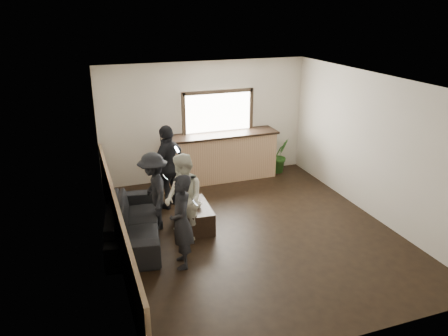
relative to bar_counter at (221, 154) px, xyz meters
name	(u,v)px	position (x,y,z in m)	size (l,w,h in m)	color
ground	(254,231)	(-0.30, -2.70, -0.64)	(5.00, 6.00, 0.01)	black
room_shell	(216,162)	(-1.04, -2.70, 0.83)	(5.01, 6.01, 2.80)	silver
bar_counter	(221,154)	(0.00, 0.00, 0.00)	(2.70, 0.68, 2.13)	tan
sofa	(133,222)	(-2.45, -2.21, -0.31)	(2.27, 0.89, 0.66)	black
coffee_table	(195,216)	(-1.29, -2.15, -0.42)	(0.55, 0.99, 0.44)	black
cup_a	(188,200)	(-1.36, -1.97, -0.15)	(0.13, 0.13, 0.10)	silver
cup_b	(199,205)	(-1.23, -2.24, -0.15)	(0.11, 0.11, 0.10)	silver
potted_plant	(280,155)	(1.54, -0.05, -0.20)	(0.48, 0.39, 0.87)	#2D6623
person_a	(182,222)	(-1.83, -3.34, 0.14)	(0.49, 0.62, 1.57)	black
person_b	(184,199)	(-1.59, -2.54, 0.16)	(0.72, 0.86, 1.60)	silver
person_c	(154,191)	(-2.00, -1.93, 0.11)	(0.58, 0.98, 1.50)	black
person_d	(169,167)	(-1.52, -1.08, 0.24)	(1.06, 1.00, 1.76)	black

